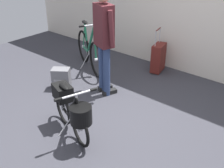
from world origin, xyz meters
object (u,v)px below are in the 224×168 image
Objects in this scene: folding_bike_foreground at (72,109)px; display_bike_left at (89,51)px; visitor_near_wall at (104,36)px; rolling_suitcase at (158,58)px; backpack_on_floor at (61,79)px.

folding_bike_foreground is 0.77× the size of display_bike_left.
rolling_suitcase is (0.23, 1.27, -0.69)m from visitor_near_wall.
visitor_near_wall is 2.04× the size of rolling_suitcase.
backpack_on_floor is (-0.66, -0.36, -0.79)m from visitor_near_wall.
rolling_suitcase is (-0.19, 2.37, -0.11)m from folding_bike_foreground.
folding_bike_foreground is 1.33m from backpack_on_floor.
folding_bike_foreground is 2.38m from rolling_suitcase.
backpack_on_floor is (0.21, -0.90, -0.19)m from display_bike_left.
folding_bike_foreground is at bearing -68.93° from visitor_near_wall.
display_bike_left reaches higher than folding_bike_foreground.
display_bike_left is 1.52× the size of rolling_suitcase.
visitor_near_wall reaches higher than backpack_on_floor.
backpack_on_floor is (-0.89, -1.63, -0.11)m from rolling_suitcase.
rolling_suitcase is (1.09, 0.73, -0.08)m from display_bike_left.
backpack_on_floor is at bearing -77.06° from display_bike_left.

